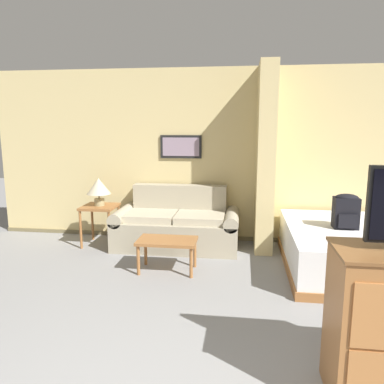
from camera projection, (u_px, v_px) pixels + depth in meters
wall_back at (213, 156)px, 5.70m from camera, size 6.90×0.16×2.60m
wall_partition_pillar at (265, 159)px, 5.21m from camera, size 0.24×0.68×2.60m
couch at (177, 225)px, 5.48m from camera, size 1.80×0.84×0.87m
coffee_table at (167, 244)px, 4.54m from camera, size 0.71×0.42×0.40m
side_table at (100, 212)px, 5.52m from camera, size 0.49×0.49×0.60m
table_lamp at (99, 187)px, 5.45m from camera, size 0.35×0.35×0.41m
bed at (350, 248)px, 4.61m from camera, size 1.57×1.94×0.53m
backpack at (346, 211)px, 4.51m from camera, size 0.29×0.23×0.42m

